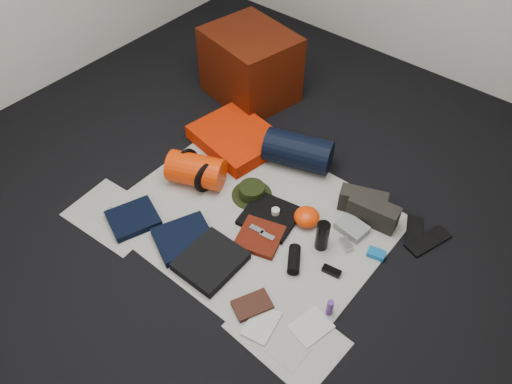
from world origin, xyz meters
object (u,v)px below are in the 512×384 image
Objects in this scene: stuff_sack at (196,170)px; water_bottle at (322,236)px; compact_camera at (346,244)px; red_cabinet at (250,65)px; sleeping_pad at (236,138)px; paperback_book at (252,305)px; navy_duffel at (298,151)px.

stuff_sack is 0.96m from water_bottle.
compact_camera is at bearing 39.57° from water_bottle.
red_cabinet reaches higher than sleeping_pad.
red_cabinet reaches higher than paperback_book.
water_bottle is at bearing -111.48° from compact_camera.
stuff_sack is 1.82× the size of water_bottle.
compact_camera is at bearing -17.99° from red_cabinet.
sleeping_pad is 2.86× the size of paperback_book.
red_cabinet is at bearing 156.04° from paperback_book.
navy_duffel is 1.18m from paperback_book.
compact_camera is at bearing -14.18° from sleeping_pad.
navy_duffel is (0.42, 0.57, 0.01)m from stuff_sack.
red_cabinet is 1.62m from water_bottle.
stuff_sack is 3.99× the size of compact_camera.
red_cabinet is 1.11× the size of sleeping_pad.
stuff_sack reaches higher than water_bottle.
red_cabinet reaches higher than navy_duffel.
navy_duffel is 0.77m from compact_camera.
red_cabinet reaches higher than stuff_sack.
red_cabinet is 1.43× the size of navy_duffel.
navy_duffel is at bearing 13.08° from sleeping_pad.
paperback_book is (1.27, -1.49, -0.25)m from red_cabinet.
paperback_book is (-0.17, -0.68, -0.00)m from compact_camera.
red_cabinet is at bearing 132.87° from navy_duffel.
compact_camera is (0.66, -0.39, -0.10)m from navy_duffel.
paperback_book is at bearing -75.27° from compact_camera.
compact_camera is (1.13, -0.29, -0.03)m from sleeping_pad.
compact_camera reaches higher than paperback_book.
navy_duffel is 2.25× the size of water_bottle.
sleeping_pad is 1.60× the size of stuff_sack.
navy_duffel reaches higher than stuff_sack.
water_bottle reaches higher than sleeping_pad.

